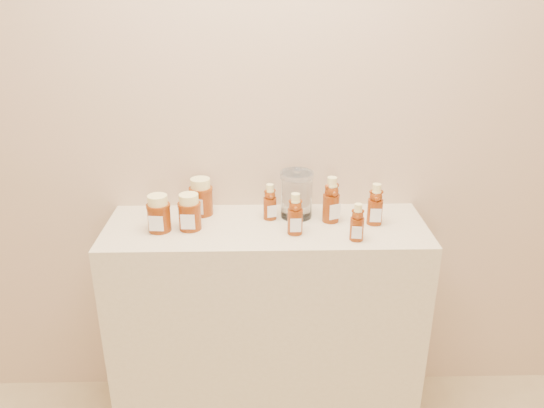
{
  "coord_description": "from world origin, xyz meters",
  "views": [
    {
      "loc": [
        -0.02,
        -0.24,
        1.74
      ],
      "look_at": [
        0.02,
        1.52,
        1.0
      ],
      "focal_mm": 35.0,
      "sensor_mm": 36.0,
      "label": 1
    }
  ],
  "objects_px": {
    "display_table": "(266,326)",
    "glass_canister": "(297,193)",
    "bear_bottle_front_left": "(295,211)",
    "bear_bottle_back_left": "(270,199)",
    "honey_jar_left": "(159,213)"
  },
  "relations": [
    {
      "from": "glass_canister",
      "to": "bear_bottle_front_left",
      "type": "bearing_deg",
      "value": -95.42
    },
    {
      "from": "bear_bottle_front_left",
      "to": "honey_jar_left",
      "type": "xyz_separation_m",
      "value": [
        -0.49,
        0.03,
        -0.02
      ]
    },
    {
      "from": "bear_bottle_back_left",
      "to": "bear_bottle_front_left",
      "type": "xyz_separation_m",
      "value": [
        0.09,
        -0.13,
        0.01
      ]
    },
    {
      "from": "bear_bottle_back_left",
      "to": "glass_canister",
      "type": "bearing_deg",
      "value": -5.4
    },
    {
      "from": "bear_bottle_front_left",
      "to": "bear_bottle_back_left",
      "type": "bearing_deg",
      "value": 123.2
    },
    {
      "from": "display_table",
      "to": "honey_jar_left",
      "type": "distance_m",
      "value": 0.65
    },
    {
      "from": "display_table",
      "to": "glass_canister",
      "type": "relative_size",
      "value": 6.12
    },
    {
      "from": "display_table",
      "to": "glass_canister",
      "type": "distance_m",
      "value": 0.57
    },
    {
      "from": "honey_jar_left",
      "to": "glass_canister",
      "type": "xyz_separation_m",
      "value": [
        0.51,
        0.12,
        0.03
      ]
    },
    {
      "from": "bear_bottle_back_left",
      "to": "glass_canister",
      "type": "distance_m",
      "value": 0.11
    },
    {
      "from": "display_table",
      "to": "glass_canister",
      "type": "xyz_separation_m",
      "value": [
        0.12,
        0.08,
        0.55
      ]
    },
    {
      "from": "bear_bottle_back_left",
      "to": "glass_canister",
      "type": "relative_size",
      "value": 0.81
    },
    {
      "from": "display_table",
      "to": "bear_bottle_front_left",
      "type": "bearing_deg",
      "value": -32.28
    },
    {
      "from": "bear_bottle_back_left",
      "to": "honey_jar_left",
      "type": "xyz_separation_m",
      "value": [
        -0.4,
        -0.1,
        -0.01
      ]
    },
    {
      "from": "display_table",
      "to": "bear_bottle_front_left",
      "type": "distance_m",
      "value": 0.55
    }
  ]
}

